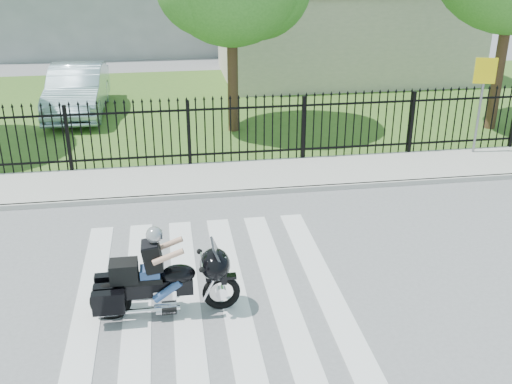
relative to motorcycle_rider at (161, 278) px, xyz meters
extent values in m
plane|color=slate|center=(0.79, 0.51, -0.65)|extent=(120.00, 120.00, 0.00)
cube|color=#ADAAA3|center=(0.79, 5.51, -0.59)|extent=(40.00, 2.00, 0.12)
cube|color=#ADAAA3|center=(0.79, 4.51, -0.59)|extent=(40.00, 0.12, 0.12)
cube|color=#385F20|center=(0.79, 12.51, -0.64)|extent=(40.00, 12.00, 0.02)
cube|color=black|center=(0.79, 6.51, -0.30)|extent=(26.00, 0.04, 0.05)
cube|color=black|center=(0.79, 6.51, 0.90)|extent=(26.00, 0.04, 0.05)
cylinder|color=#382316|center=(2.29, 9.51, 1.43)|extent=(0.32, 0.32, 4.16)
cylinder|color=#382316|center=(10.29, 8.51, 1.75)|extent=(0.32, 0.32, 4.80)
cube|color=beige|center=(7.79, 16.51, 1.10)|extent=(10.00, 6.00, 3.50)
torus|color=black|center=(0.95, 0.00, -0.35)|extent=(0.62, 0.12, 0.62)
torus|color=black|center=(-0.80, 0.00, -0.35)|extent=(0.66, 0.14, 0.66)
cube|color=black|center=(-0.08, 0.00, -0.15)|extent=(1.17, 0.22, 0.27)
ellipsoid|color=black|center=(0.28, 0.00, 0.05)|extent=(0.56, 0.36, 0.30)
cube|color=black|center=(-0.26, 0.00, 0.02)|extent=(0.59, 0.29, 0.09)
cube|color=silver|center=(0.05, 0.00, -0.31)|extent=(0.36, 0.27, 0.27)
ellipsoid|color=black|center=(0.86, 0.00, 0.18)|extent=(0.49, 0.65, 0.49)
cube|color=black|center=(-0.55, 0.00, 0.18)|extent=(0.43, 0.34, 0.32)
cube|color=navy|center=(-0.16, 0.00, 0.13)|extent=(0.31, 0.27, 0.16)
sphere|color=#98999F|center=(-0.05, 0.00, 0.77)|extent=(0.26, 0.26, 0.26)
imported|color=#A3BFCD|center=(-2.65, 12.16, 0.18)|extent=(1.76, 4.90, 1.61)
cylinder|color=slate|center=(8.53, 6.21, 0.70)|extent=(0.07, 0.07, 2.46)
cube|color=yellow|center=(8.53, 6.18, 1.71)|extent=(0.55, 0.18, 0.67)
camera|label=1|loc=(0.25, -8.24, 4.99)|focal=42.00mm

